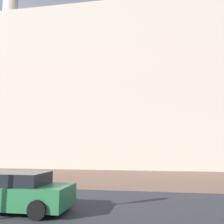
% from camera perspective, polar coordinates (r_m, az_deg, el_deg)
% --- Properties ---
extents(ground_plane, '(120.00, 120.00, 0.00)m').
position_cam_1_polar(ground_plane, '(11.88, 1.27, -19.66)').
color(ground_plane, brown).
extents(street_asphalt_strip, '(120.00, 6.83, 0.00)m').
position_cam_1_polar(street_asphalt_strip, '(10.57, 0.10, -21.09)').
color(street_asphalt_strip, '#2D2D33').
rests_on(street_asphalt_strip, ground_plane).
extents(landmark_building, '(30.09, 14.24, 34.09)m').
position_cam_1_polar(landmark_building, '(33.67, 2.49, 7.10)').
color(landmark_building, beige).
rests_on(landmark_building, ground_plane).
extents(car_green, '(4.36, 2.01, 1.41)m').
position_cam_1_polar(car_green, '(10.26, -22.21, -17.00)').
color(car_green, '#287042').
rests_on(car_green, ground_plane).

